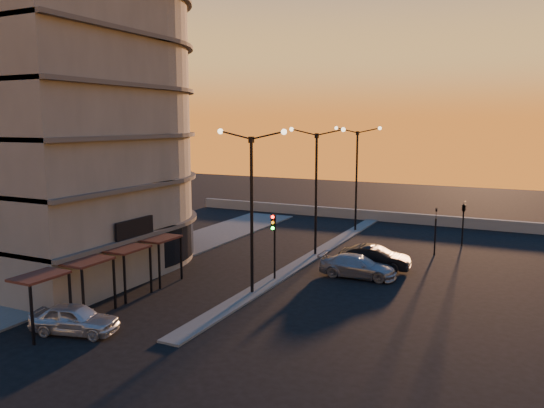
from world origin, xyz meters
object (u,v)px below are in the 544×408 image
Objects in this scene: streetlamp_mid at (316,181)px; car_sedan at (375,258)px; traffic_light_main at (274,236)px; car_hatchback at (75,319)px; car_wagon at (358,266)px.

car_sedan is at bearing -18.32° from streetlamp_mid.
traffic_light_main reaches higher than car_sedan.
car_hatchback is 0.88× the size of car_sedan.
car_wagon reaches higher than car_hatchback.
car_sedan is (9.72, 17.15, 0.07)m from car_hatchback.
car_sedan reaches higher than car_wagon.
car_wagon is at bearing -46.96° from car_hatchback.
traffic_light_main is (0.00, -7.13, -2.70)m from streetlamp_mid.
traffic_light_main is 7.69m from car_sedan.
car_wagon is at bearing 165.34° from car_sedan.
car_hatchback is (-4.78, -18.79, -4.88)m from streetlamp_mid.
streetlamp_mid is at bearing 90.00° from traffic_light_main.
car_sedan is at bearing -44.36° from car_hatchback.
streetlamp_mid is 1.92× the size of car_wagon.
car_sedan is (4.95, -1.64, -4.81)m from streetlamp_mid.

